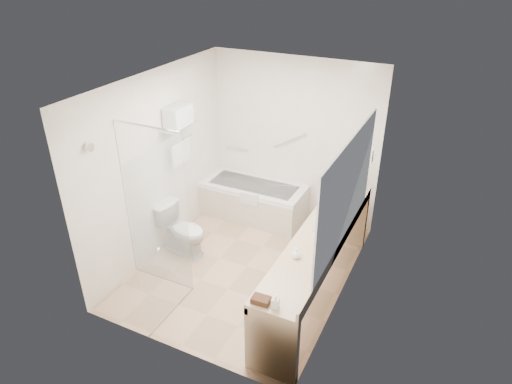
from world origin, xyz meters
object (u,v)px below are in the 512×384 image
at_px(toilet, 182,230).
at_px(amenity_basket, 261,300).
at_px(water_bottle_left, 331,203).
at_px(bathtub, 254,200).
at_px(vanity_counter, 318,254).

distance_m(toilet, amenity_basket, 2.32).
distance_m(toilet, water_bottle_left, 2.08).
distance_m(bathtub, vanity_counter, 2.09).
bearing_deg(amenity_basket, water_bottle_left, 88.10).
bearing_deg(toilet, vanity_counter, -85.37).
bearing_deg(vanity_counter, water_bottle_left, 96.44).
relative_size(vanity_counter, amenity_basket, 15.36).
height_order(vanity_counter, amenity_basket, vanity_counter).
relative_size(vanity_counter, toilet, 3.73).
xyz_separation_m(toilet, amenity_basket, (1.83, -1.32, 0.52)).
bearing_deg(vanity_counter, bathtub, 137.65).
height_order(toilet, amenity_basket, amenity_basket).
bearing_deg(toilet, water_bottle_left, -64.89).
xyz_separation_m(toilet, water_bottle_left, (1.90, 0.63, 0.59)).
height_order(bathtub, water_bottle_left, water_bottle_left).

